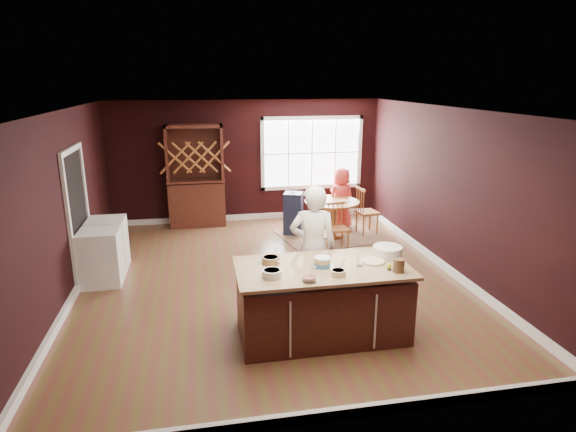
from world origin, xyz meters
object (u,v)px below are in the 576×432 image
(chair_south, at_px, (338,227))
(dryer, at_px, (108,244))
(kitchen_island, at_px, (322,302))
(seated_woman, at_px, (341,198))
(dining_table, at_px, (332,211))
(baker, at_px, (313,248))
(chair_north, at_px, (336,202))
(chair_east, at_px, (367,210))
(layer_cake, at_px, (322,262))
(washer, at_px, (101,257))
(high_chair, at_px, (293,212))
(toddler, at_px, (292,196))
(hutch, at_px, (196,176))

(chair_south, distance_m, dryer, 4.10)
(kitchen_island, relative_size, seated_woman, 1.60)
(dining_table, xyz_separation_m, baker, (-1.13, -3.05, 0.36))
(kitchen_island, distance_m, chair_north, 4.83)
(kitchen_island, height_order, dryer, kitchen_island)
(baker, bearing_deg, chair_east, -109.83)
(layer_cake, distance_m, chair_east, 4.37)
(chair_east, bearing_deg, layer_cake, 144.43)
(dining_table, distance_m, dryer, 4.32)
(chair_south, relative_size, seated_woman, 0.68)
(kitchen_island, bearing_deg, washer, 144.31)
(chair_north, bearing_deg, kitchen_island, 39.71)
(dining_table, bearing_deg, baker, -110.33)
(dining_table, distance_m, high_chair, 0.81)
(baker, height_order, seated_woman, baker)
(chair_north, height_order, high_chair, chair_north)
(dining_table, relative_size, high_chair, 1.22)
(kitchen_island, xyz_separation_m, dining_table, (1.19, 3.79, 0.10))
(kitchen_island, distance_m, washer, 3.71)
(kitchen_island, bearing_deg, dryer, 137.05)
(kitchen_island, relative_size, chair_east, 2.13)
(high_chair, relative_size, washer, 1.04)
(chair_north, xyz_separation_m, washer, (-4.53, -2.42, -0.07))
(chair_east, xyz_separation_m, chair_south, (-0.89, -0.88, -0.04))
(chair_south, distance_m, washer, 4.18)
(chair_north, bearing_deg, toddler, -9.58)
(dining_table, xyz_separation_m, high_chair, (-0.74, 0.33, -0.08))
(chair_north, height_order, hutch, hutch)
(baker, xyz_separation_m, chair_east, (1.92, 3.12, -0.39))
(dryer, bearing_deg, toddler, 21.21)
(dining_table, relative_size, chair_east, 1.11)
(dining_table, xyz_separation_m, hutch, (-2.69, 1.31, 0.57))
(washer, distance_m, dryer, 0.64)
(dining_table, distance_m, chair_north, 0.86)
(kitchen_island, height_order, washer, kitchen_island)
(kitchen_island, xyz_separation_m, seated_woman, (1.53, 4.30, 0.23))
(dining_table, height_order, baker, baker)
(kitchen_island, relative_size, baker, 1.19)
(chair_south, height_order, hutch, hutch)
(high_chair, bearing_deg, toddler, 141.98)
(kitchen_island, height_order, toddler, toddler)
(baker, bearing_deg, washer, -13.09)
(dryer, bearing_deg, high_chair, 20.79)
(chair_east, bearing_deg, chair_south, 126.31)
(kitchen_island, xyz_separation_m, chair_east, (1.98, 3.86, 0.06))
(chair_south, xyz_separation_m, dryer, (-4.10, -0.18, -0.01))
(chair_east, height_order, washer, chair_east)
(high_chair, xyz_separation_m, washer, (-3.47, -1.96, -0.02))
(seated_woman, relative_size, toddler, 5.12)
(layer_cake, xyz_separation_m, dryer, (-3.01, 2.80, -0.54))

